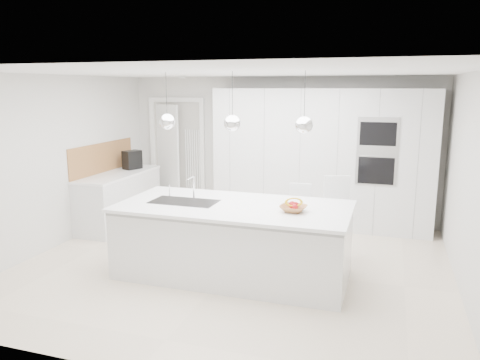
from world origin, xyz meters
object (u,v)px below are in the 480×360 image
(bar_stool_right, at_px, (334,219))
(espresso_machine, at_px, (132,160))
(bar_stool_left, at_px, (298,221))
(island_base, at_px, (233,242))
(fruit_bowl, at_px, (293,209))

(bar_stool_right, bearing_deg, espresso_machine, 145.91)
(bar_stool_left, bearing_deg, island_base, -125.56)
(bar_stool_left, xyz_separation_m, bar_stool_right, (0.49, 0.02, 0.06))
(fruit_bowl, height_order, bar_stool_right, bar_stool_right)
(island_base, distance_m, bar_stool_right, 1.50)
(island_base, distance_m, fruit_bowl, 0.92)
(espresso_machine, bearing_deg, bar_stool_right, 6.97)
(fruit_bowl, bearing_deg, island_base, 176.30)
(espresso_machine, relative_size, bar_stool_right, 0.29)
(island_base, bearing_deg, fruit_bowl, -3.70)
(fruit_bowl, height_order, bar_stool_left, bar_stool_left)
(bar_stool_right, bearing_deg, bar_stool_left, 162.30)
(fruit_bowl, height_order, espresso_machine, espresso_machine)
(island_base, xyz_separation_m, bar_stool_right, (1.12, 1.00, 0.13))
(island_base, distance_m, espresso_machine, 3.24)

